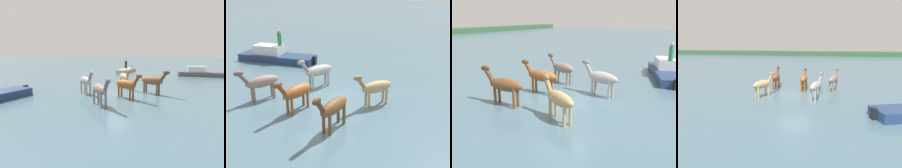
# 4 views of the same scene
# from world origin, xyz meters

# --- Properties ---
(ground_plane) EXTENTS (146.81, 146.81, 0.00)m
(ground_plane) POSITION_xyz_m (0.00, 0.00, 0.00)
(ground_plane) COLOR #476675
(horse_dark_mare) EXTENTS (0.55, 2.27, 1.77)m
(horse_dark_mare) POSITION_xyz_m (0.48, 1.81, 0.98)
(horse_dark_mare) COLOR brown
(horse_dark_mare) RESTS_ON ground_plane
(horse_lead) EXTENTS (0.96, 2.35, 1.82)m
(horse_lead) POSITION_xyz_m (1.73, -1.16, 1.00)
(horse_lead) COLOR #9E9993
(horse_lead) RESTS_ON ground_plane
(horse_chestnut_trailing) EXTENTS (1.26, 2.16, 1.73)m
(horse_chestnut_trailing) POSITION_xyz_m (-2.14, -1.03, 0.95)
(horse_chestnut_trailing) COLOR tan
(horse_chestnut_trailing) RESTS_ON ground_plane
(horse_dun_straggler) EXTENTS (0.70, 2.37, 1.83)m
(horse_dun_straggler) POSITION_xyz_m (-1.96, 2.10, 1.01)
(horse_dun_straggler) COLOR brown
(horse_dun_straggler) RESTS_ON ground_plane
(horse_pinto_flank) EXTENTS (0.97, 2.30, 1.79)m
(horse_pinto_flank) POSITION_xyz_m (2.88, 1.98, 0.98)
(horse_pinto_flank) COLOR gray
(horse_pinto_flank) RESTS_ON ground_plane
(boat_motor_center) EXTENTS (6.13, 3.60, 1.38)m
(boat_motor_center) POSITION_xyz_m (7.97, -3.32, 0.33)
(boat_motor_center) COLOR navy
(boat_motor_center) RESTS_ON ground_plane
(person_spotter_bow) EXTENTS (0.32, 0.32, 1.19)m
(person_spotter_bow) POSITION_xyz_m (7.69, -3.56, 1.78)
(person_spotter_bow) COLOR #338C4C
(person_spotter_bow) RESTS_ON boat_motor_center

